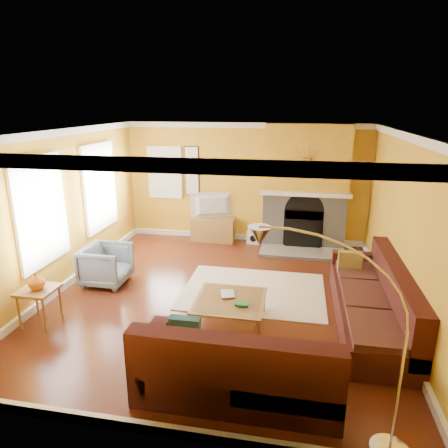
% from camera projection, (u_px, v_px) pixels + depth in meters
% --- Properties ---
extents(floor, '(5.50, 6.00, 0.02)m').
position_uv_depth(floor, '(220.00, 297.00, 6.69)').
color(floor, maroon).
rests_on(floor, ground).
extents(ceiling, '(5.50, 6.00, 0.02)m').
position_uv_depth(ceiling, '(219.00, 131.00, 5.90)').
color(ceiling, white).
rests_on(ceiling, ground).
extents(wall_back, '(5.50, 0.02, 2.70)m').
position_uv_depth(wall_back, '(245.00, 183.00, 9.13)').
color(wall_back, gold).
rests_on(wall_back, ground).
extents(wall_front, '(5.50, 0.02, 2.70)m').
position_uv_depth(wall_front, '(152.00, 314.00, 3.47)').
color(wall_front, gold).
rests_on(wall_front, ground).
extents(wall_left, '(0.02, 6.00, 2.70)m').
position_uv_depth(wall_left, '(61.00, 211.00, 6.79)').
color(wall_left, gold).
rests_on(wall_left, ground).
extents(wall_right, '(0.02, 6.00, 2.70)m').
position_uv_depth(wall_right, '(405.00, 229.00, 5.81)').
color(wall_right, gold).
rests_on(wall_right, ground).
extents(baseboard, '(5.50, 6.00, 0.12)m').
position_uv_depth(baseboard, '(220.00, 293.00, 6.67)').
color(baseboard, white).
rests_on(baseboard, floor).
extents(crown_molding, '(5.50, 6.00, 0.12)m').
position_uv_depth(crown_molding, '(219.00, 136.00, 5.93)').
color(crown_molding, white).
rests_on(crown_molding, ceiling).
extents(window_left_near, '(0.06, 1.22, 1.72)m').
position_uv_depth(window_left_near, '(99.00, 187.00, 7.96)').
color(window_left_near, white).
rests_on(window_left_near, wall_left).
extents(window_left_far, '(0.06, 1.22, 1.72)m').
position_uv_depth(window_left_far, '(40.00, 211.00, 6.17)').
color(window_left_far, white).
rests_on(window_left_far, wall_left).
extents(window_back, '(0.82, 0.06, 1.22)m').
position_uv_depth(window_back, '(165.00, 172.00, 9.36)').
color(window_back, white).
rests_on(window_back, wall_back).
extents(wall_art, '(0.34, 0.04, 1.14)m').
position_uv_depth(wall_art, '(192.00, 171.00, 9.24)').
color(wall_art, white).
rests_on(wall_art, wall_back).
extents(fireplace, '(1.80, 0.40, 2.70)m').
position_uv_depth(fireplace, '(305.00, 187.00, 8.69)').
color(fireplace, gray).
rests_on(fireplace, floor).
extents(mantel, '(1.92, 0.22, 0.08)m').
position_uv_depth(mantel, '(305.00, 194.00, 8.50)').
color(mantel, white).
rests_on(mantel, fireplace).
extents(hearth, '(1.80, 0.70, 0.06)m').
position_uv_depth(hearth, '(302.00, 253.00, 8.56)').
color(hearth, gray).
rests_on(hearth, floor).
extents(sunburst, '(0.70, 0.04, 0.70)m').
position_uv_depth(sunburst, '(307.00, 161.00, 8.30)').
color(sunburst, olive).
rests_on(sunburst, fireplace).
extents(rug, '(2.40, 1.80, 0.02)m').
position_uv_depth(rug, '(254.00, 291.00, 6.87)').
color(rug, beige).
rests_on(rug, floor).
extents(sectional_sofa, '(3.20, 3.67, 0.90)m').
position_uv_depth(sectional_sofa, '(289.00, 302.00, 5.55)').
color(sectional_sofa, '#3F1614').
rests_on(sectional_sofa, floor).
extents(coffee_table, '(1.00, 1.00, 0.40)m').
position_uv_depth(coffee_table, '(230.00, 311.00, 5.81)').
color(coffee_table, white).
rests_on(coffee_table, floor).
extents(media_console, '(1.00, 0.45, 0.55)m').
position_uv_depth(media_console, '(213.00, 229.00, 9.35)').
color(media_console, '#A0733A').
rests_on(media_console, floor).
extents(tv, '(1.01, 0.48, 0.59)m').
position_uv_depth(tv, '(213.00, 206.00, 9.18)').
color(tv, black).
rests_on(tv, media_console).
extents(subwoofer, '(0.30, 0.30, 0.30)m').
position_uv_depth(subwoofer, '(254.00, 236.00, 9.23)').
color(subwoofer, white).
rests_on(subwoofer, floor).
extents(armchair, '(0.78, 0.76, 0.71)m').
position_uv_depth(armchair, '(106.00, 265.00, 7.08)').
color(armchair, gray).
rests_on(armchair, floor).
extents(side_table, '(0.50, 0.50, 0.55)m').
position_uv_depth(side_table, '(40.00, 306.00, 5.80)').
color(side_table, '#A0733A').
rests_on(side_table, floor).
extents(vase, '(0.24, 0.24, 0.25)m').
position_uv_depth(vase, '(36.00, 281.00, 5.69)').
color(vase, orange).
rests_on(vase, side_table).
extents(book, '(0.26, 0.31, 0.03)m').
position_uv_depth(book, '(221.00, 294.00, 5.87)').
color(book, white).
rests_on(book, coffee_table).
extents(arc_lamp, '(1.35, 0.36, 2.12)m').
position_uv_depth(arc_lamp, '(334.00, 348.00, 3.48)').
color(arc_lamp, silver).
rests_on(arc_lamp, floor).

